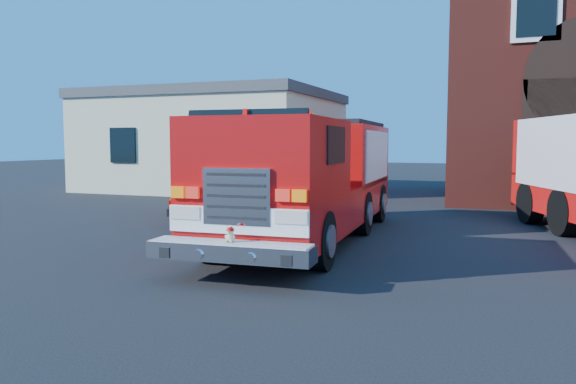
% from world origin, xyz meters
% --- Properties ---
extents(ground, '(100.00, 100.00, 0.00)m').
position_xyz_m(ground, '(0.00, 0.00, 0.00)').
color(ground, black).
rests_on(ground, ground).
extents(side_building, '(10.20, 8.20, 4.35)m').
position_xyz_m(side_building, '(-9.00, 13.00, 2.20)').
color(side_building, beige).
rests_on(side_building, ground).
extents(fire_engine, '(2.84, 8.67, 2.64)m').
position_xyz_m(fire_engine, '(-0.66, 1.86, 1.37)').
color(fire_engine, black).
rests_on(fire_engine, ground).
extents(pickup_truck, '(3.48, 5.42, 1.67)m').
position_xyz_m(pickup_truck, '(-4.35, 4.60, 0.79)').
color(pickup_truck, black).
rests_on(pickup_truck, ground).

